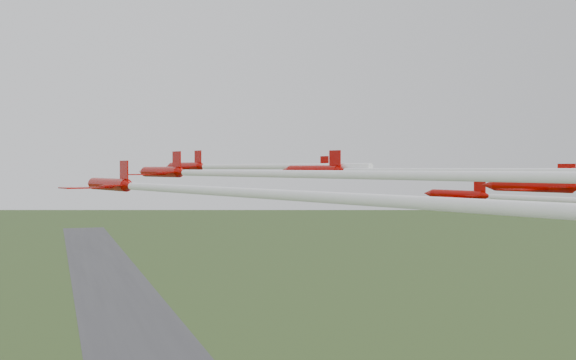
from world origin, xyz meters
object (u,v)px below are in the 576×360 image
object	(u,v)px
jet_row3_left	(177,189)
jet_row3_mid	(393,171)
jet_row2_right	(387,172)
jet_row3_right	(526,198)
jet_lead	(217,166)
jet_row2_left	(236,173)

from	to	relation	value
jet_row3_left	jet_row3_mid	xyz separation A→B (m)	(20.48, 7.80, 1.15)
jet_row2_right	jet_row3_mid	size ratio (longest dim) A/B	1.15
jet_row2_right	jet_row3_right	xyz separation A→B (m)	(12.13, -8.97, -2.79)
jet_lead	jet_row2_left	size ratio (longest dim) A/B	0.67
jet_row3_left	jet_row3_right	size ratio (longest dim) A/B	1.12
jet_row2_right	jet_row3_right	size ratio (longest dim) A/B	1.17
jet_lead	jet_row2_right	distance (m)	22.16
jet_lead	jet_row3_right	world-z (taller)	jet_lead
jet_row2_left	jet_row3_right	xyz separation A→B (m)	(31.95, 0.23, -2.75)
jet_row3_right	jet_row2_right	bearing A→B (deg)	131.73
jet_row2_left	jet_row3_mid	xyz separation A→B (m)	(12.45, -7.41, 0.20)
jet_row2_right	jet_row3_left	size ratio (longest dim) A/B	1.04
jet_row2_right	jet_row3_mid	world-z (taller)	jet_row3_mid
jet_row3_mid	jet_row3_right	size ratio (longest dim) A/B	1.02
jet_row2_left	jet_row3_left	distance (m)	17.22
jet_row3_left	jet_row2_left	bearing A→B (deg)	46.78
jet_row3_left	jet_row2_right	bearing A→B (deg)	25.84
jet_row3_left	jet_row3_mid	bearing A→B (deg)	5.45
jet_row2_right	jet_row3_mid	xyz separation A→B (m)	(-7.37, -16.61, 0.15)
jet_row3_left	jet_row3_mid	size ratio (longest dim) A/B	1.10
jet_row3_mid	jet_lead	bearing A→B (deg)	88.99
jet_row2_right	jet_row3_mid	bearing A→B (deg)	-130.11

